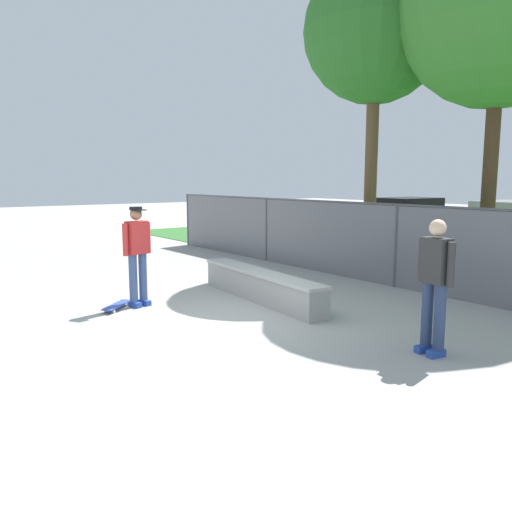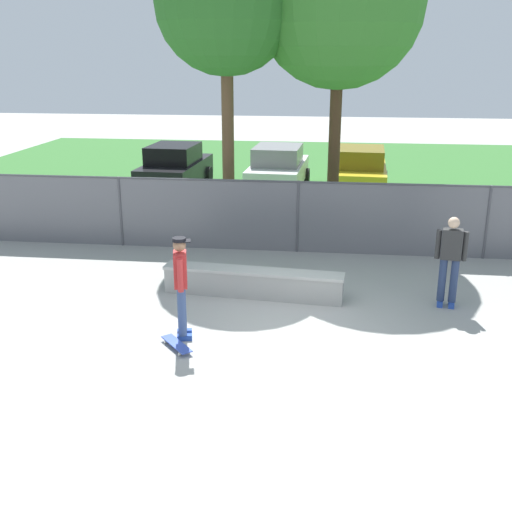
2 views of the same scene
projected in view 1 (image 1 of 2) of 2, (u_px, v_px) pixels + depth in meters
The scene contains 10 objects.
ground_plane at pixel (209, 322), 8.53m from camera, with size 80.00×80.00×0.00m, color #9E9E99.
concrete_ledge at pixel (260, 286), 10.03m from camera, with size 3.76×0.82×0.58m.
skateboarder at pixel (137, 251), 9.47m from camera, with size 0.36×0.59×1.84m.
skateboard at pixel (117, 305), 9.38m from camera, with size 0.67×0.74×0.09m.
chainlink_fence at pixel (396, 242), 11.18m from camera, with size 18.32×0.07×1.82m.
tree_near_left at pixel (375, 32), 12.83m from camera, with size 3.58×3.58×7.78m.
tree_near_right at pixel (501, 5), 11.01m from camera, with size 4.36×4.36×8.21m.
car_black at pixel (410, 220), 19.18m from camera, with size 2.20×4.29×1.66m.
car_white at pixel (512, 227), 16.25m from camera, with size 2.20×4.29×1.66m.
bystander at pixel (435, 281), 6.82m from camera, with size 0.59×0.33×1.82m.
Camera 1 is at (7.10, -4.33, 2.34)m, focal length 36.36 mm.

